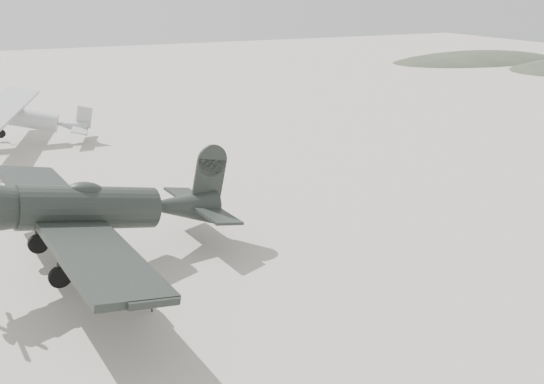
# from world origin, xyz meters

# --- Properties ---
(ground) EXTENTS (160.00, 160.00, 0.00)m
(ground) POSITION_xyz_m (0.00, 0.00, 0.00)
(ground) COLOR #ADA699
(ground) RESTS_ON ground
(hill_northeast) EXTENTS (32.00, 16.00, 5.20)m
(hill_northeast) POSITION_xyz_m (50.00, 40.00, 0.00)
(hill_northeast) COLOR #323A2A
(hill_northeast) RESTS_ON ground
(lowwing_monoplane) EXTENTS (9.17, 12.73, 4.09)m
(lowwing_monoplane) POSITION_xyz_m (-5.10, 1.31, 2.16)
(lowwing_monoplane) COLOR black
(lowwing_monoplane) RESTS_ON ground
(highwing_monoplane) EXTENTS (8.07, 11.30, 3.19)m
(highwing_monoplane) POSITION_xyz_m (-7.69, 19.58, 2.00)
(highwing_monoplane) COLOR #A9ACAE
(highwing_monoplane) RESTS_ON ground
(sign_board) EXTENTS (0.21, 0.87, 1.27)m
(sign_board) POSITION_xyz_m (-4.41, -2.00, 0.76)
(sign_board) COLOR #333333
(sign_board) RESTS_ON ground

